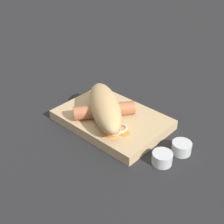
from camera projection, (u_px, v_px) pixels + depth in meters
name	position (u px, v px, depth m)	size (l,w,h in m)	color
ground_plane	(112.00, 124.00, 0.73)	(3.00, 3.00, 0.00)	#232326
food_tray	(112.00, 120.00, 0.73)	(0.25, 0.17, 0.02)	tan
bread_roll	(105.00, 107.00, 0.70)	(0.20, 0.17, 0.06)	tan
sausage	(104.00, 110.00, 0.71)	(0.14, 0.13, 0.03)	#B26642
pickled_veggies	(117.00, 131.00, 0.67)	(0.05, 0.06, 0.00)	orange
condiment_cup_near	(162.00, 159.00, 0.61)	(0.04, 0.04, 0.02)	silver
condiment_cup_far	(181.00, 148.00, 0.64)	(0.04, 0.04, 0.02)	silver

